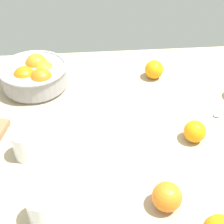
{
  "coord_description": "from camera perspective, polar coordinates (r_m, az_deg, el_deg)",
  "views": [
    {
      "loc": [
        -4.07,
        -77.78,
        73.0
      ],
      "look_at": [
        2.77,
        1.31,
        7.49
      ],
      "focal_mm": 52.43,
      "sensor_mm": 36.0,
      "label": 1
    }
  ],
  "objects": [
    {
      "name": "ground_plane",
      "position": [
        1.08,
        -1.41,
        -4.21
      ],
      "size": [
        127.52,
        107.29,
        3.0
      ],
      "primitive_type": "cube",
      "color": "tan"
    },
    {
      "name": "fruit_bowl",
      "position": [
        1.27,
        -13.36,
        6.29
      ],
      "size": [
        25.53,
        25.53,
        11.71
      ],
      "color": "#99999E",
      "rests_on": "ground_plane"
    },
    {
      "name": "juice_glass",
      "position": [
        0.85,
        -12.07,
        -16.45
      ],
      "size": [
        7.02,
        7.02,
        8.71
      ],
      "color": "white",
      "rests_on": "ground_plane"
    },
    {
      "name": "second_glass",
      "position": [
        1.0,
        -14.85,
        -5.8
      ],
      "size": [
        7.19,
        7.19,
        8.83
      ],
      "color": "white",
      "rests_on": "ground_plane"
    },
    {
      "name": "loose_orange_0",
      "position": [
        1.31,
        7.34,
        7.36
      ],
      "size": [
        7.34,
        7.34,
        7.34
      ],
      "primitive_type": "sphere",
      "color": "orange",
      "rests_on": "ground_plane"
    },
    {
      "name": "loose_orange_2",
      "position": [
        0.86,
        9.55,
        -14.37
      ],
      "size": [
        7.71,
        7.71,
        7.71
      ],
      "primitive_type": "sphere",
      "color": "orange",
      "rests_on": "ground_plane"
    },
    {
      "name": "loose_orange_3",
      "position": [
        1.05,
        14.23,
        -3.32
      ],
      "size": [
        6.94,
        6.94,
        6.94
      ],
      "primitive_type": "sphere",
      "color": "orange",
      "rests_on": "ground_plane"
    }
  ]
}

